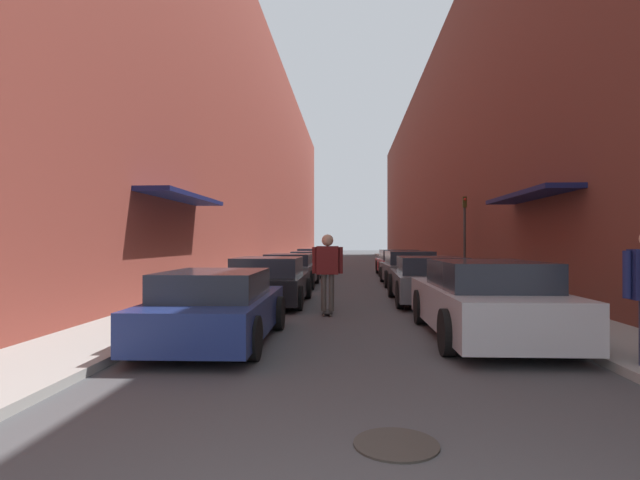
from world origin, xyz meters
TOP-DOWN VIEW (x-y plane):
  - ground at (0.00, 27.08)m, footprint 148.93×148.93m
  - curb_strip_left at (-4.19, 33.85)m, footprint 1.80×67.69m
  - curb_strip_right at (4.19, 33.85)m, footprint 1.80×67.69m
  - building_row_left at (-7.08, 33.84)m, footprint 4.90×67.69m
  - building_row_right at (7.08, 33.84)m, footprint 4.90×67.69m
  - parked_car_left_0 at (-2.26, 6.37)m, footprint 1.86×4.05m
  - parked_car_left_1 at (-2.24, 11.57)m, footprint 2.03×4.19m
  - parked_car_left_2 at (-2.30, 16.85)m, footprint 1.95×4.41m
  - parked_car_left_3 at (-2.12, 22.78)m, footprint 1.89×4.35m
  - parked_car_left_4 at (-2.34, 27.94)m, footprint 1.90×4.54m
  - parked_car_right_0 at (2.24, 7.03)m, footprint 1.98×4.64m
  - parked_car_right_1 at (2.12, 12.08)m, footprint 2.08×4.28m
  - parked_car_right_2 at (2.20, 17.78)m, footprint 2.04×4.35m
  - parked_car_right_3 at (2.34, 23.57)m, footprint 2.09×4.46m
  - skateboarder at (-0.59, 9.74)m, footprint 0.70×0.78m
  - manhole_cover at (0.30, 2.40)m, footprint 0.70×0.70m
  - traffic_light at (4.60, 18.98)m, footprint 0.16×0.22m

SIDE VIEW (x-z plane):
  - ground at x=0.00m, z-range 0.00..0.00m
  - manhole_cover at x=0.30m, z-range 0.00..0.02m
  - curb_strip_left at x=-4.19m, z-range 0.00..0.12m
  - curb_strip_right at x=4.19m, z-range 0.00..0.12m
  - parked_car_left_0 at x=-2.26m, z-range -0.01..1.18m
  - parked_car_left_3 at x=-2.12m, z-range -0.01..1.20m
  - parked_car_left_1 at x=-2.24m, z-range -0.03..1.23m
  - parked_car_left_2 at x=-2.30m, z-range -0.01..1.22m
  - parked_car_left_4 at x=-2.34m, z-range -0.02..1.25m
  - parked_car_right_1 at x=2.12m, z-range -0.01..1.25m
  - parked_car_right_3 at x=2.34m, z-range -0.01..1.27m
  - parked_car_right_2 at x=2.20m, z-range -0.03..1.29m
  - parked_car_right_0 at x=2.24m, z-range -0.01..1.33m
  - skateboarder at x=-0.59m, z-range 0.22..2.05m
  - traffic_light at x=4.60m, z-range 0.53..3.93m
  - building_row_right at x=7.08m, z-range 0.00..13.72m
  - building_row_left at x=-7.08m, z-range 0.00..14.91m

